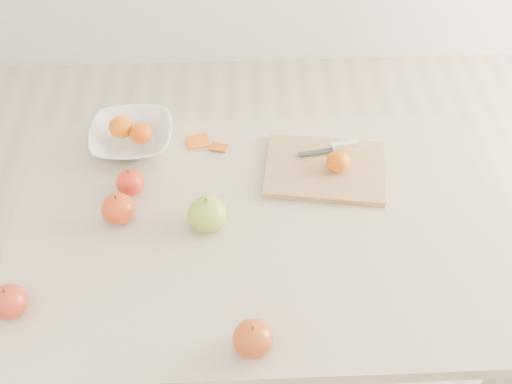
{
  "coord_description": "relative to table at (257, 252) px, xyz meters",
  "views": [
    {
      "loc": [
        -0.04,
        -1.0,
        1.94
      ],
      "look_at": [
        0.0,
        0.05,
        0.82
      ],
      "focal_mm": 45.0,
      "sensor_mm": 36.0,
      "label": 1
    }
  ],
  "objects": [
    {
      "name": "ground",
      "position": [
        0.0,
        0.0,
        -0.65
      ],
      "size": [
        3.5,
        3.5,
        0.0
      ],
      "primitive_type": "plane",
      "color": "#C6B293",
      "rests_on": "ground"
    },
    {
      "name": "table",
      "position": [
        0.0,
        0.0,
        0.0
      ],
      "size": [
        1.2,
        0.8,
        0.75
      ],
      "color": "beige",
      "rests_on": "ground"
    },
    {
      "name": "cutting_board",
      "position": [
        0.19,
        0.18,
        0.11
      ],
      "size": [
        0.34,
        0.27,
        0.02
      ],
      "primitive_type": "cube",
      "rotation": [
        0.0,
        0.0,
        -0.15
      ],
      "color": "tan",
      "rests_on": "table"
    },
    {
      "name": "board_tangerine",
      "position": [
        0.22,
        0.17,
        0.14
      ],
      "size": [
        0.06,
        0.06,
        0.05
      ],
      "primitive_type": "ellipsoid",
      "color": "orange",
      "rests_on": "cutting_board"
    },
    {
      "name": "fruit_bowl",
      "position": [
        -0.33,
        0.31,
        0.13
      ],
      "size": [
        0.22,
        0.22,
        0.05
      ],
      "primitive_type": "imported",
      "color": "white",
      "rests_on": "table"
    },
    {
      "name": "bowl_tangerine_near",
      "position": [
        -0.35,
        0.32,
        0.16
      ],
      "size": [
        0.07,
        0.07,
        0.06
      ],
      "primitive_type": "ellipsoid",
      "color": "orange",
      "rests_on": "fruit_bowl"
    },
    {
      "name": "bowl_tangerine_far",
      "position": [
        -0.3,
        0.29,
        0.15
      ],
      "size": [
        0.06,
        0.06,
        0.05
      ],
      "primitive_type": "ellipsoid",
      "color": "#CC3B07",
      "rests_on": "fruit_bowl"
    },
    {
      "name": "orange_peel_a",
      "position": [
        -0.15,
        0.31,
        0.1
      ],
      "size": [
        0.07,
        0.06,
        0.01
      ],
      "primitive_type": "cube",
      "rotation": [
        0.21,
        0.0,
        0.22
      ],
      "color": "#DD5F0F",
      "rests_on": "table"
    },
    {
      "name": "orange_peel_b",
      "position": [
        -0.09,
        0.28,
        0.1
      ],
      "size": [
        0.05,
        0.05,
        0.01
      ],
      "primitive_type": "cube",
      "rotation": [
        -0.14,
        0.0,
        -0.26
      ],
      "color": "#C84C0E",
      "rests_on": "table"
    },
    {
      "name": "paring_knife",
      "position": [
        0.23,
        0.25,
        0.12
      ],
      "size": [
        0.17,
        0.06,
        0.01
      ],
      "color": "silver",
      "rests_on": "cutting_board"
    },
    {
      "name": "apple_green",
      "position": [
        -0.12,
        0.01,
        0.14
      ],
      "size": [
        0.09,
        0.09,
        0.08
      ],
      "primitive_type": "ellipsoid",
      "color": "#72A128",
      "rests_on": "table"
    },
    {
      "name": "apple_red_d",
      "position": [
        -0.54,
        -0.22,
        0.13
      ],
      "size": [
        0.08,
        0.08,
        0.07
      ],
      "primitive_type": "ellipsoid",
      "color": "maroon",
      "rests_on": "table"
    },
    {
      "name": "apple_red_c",
      "position": [
        -0.02,
        -0.33,
        0.14
      ],
      "size": [
        0.08,
        0.08,
        0.08
      ],
      "primitive_type": "ellipsoid",
      "color": "maroon",
      "rests_on": "table"
    },
    {
      "name": "apple_red_b",
      "position": [
        -0.33,
        0.04,
        0.14
      ],
      "size": [
        0.08,
        0.08,
        0.07
      ],
      "primitive_type": "ellipsoid",
      "color": "maroon",
      "rests_on": "table"
    },
    {
      "name": "apple_red_a",
      "position": [
        -0.31,
        0.13,
        0.13
      ],
      "size": [
        0.07,
        0.07,
        0.07
      ],
      "primitive_type": "ellipsoid",
      "color": "#9E0711",
      "rests_on": "table"
    }
  ]
}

